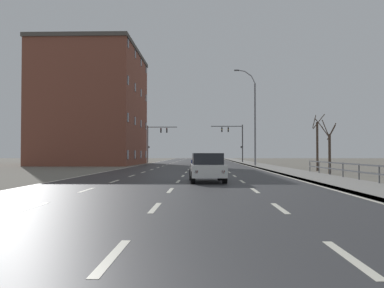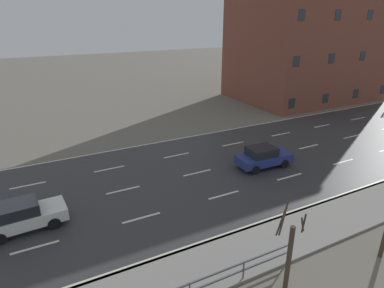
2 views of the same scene
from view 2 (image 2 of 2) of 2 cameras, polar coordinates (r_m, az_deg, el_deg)
The scene contains 5 objects.
ground_plane at distance 36.07m, azimuth 28.57°, elevation 1.73°, with size 160.00×160.00×0.12m.
car_mid_centre at distance 24.77m, azimuth 12.19°, elevation -2.15°, with size 2.00×4.19×1.57m.
car_distant at distance 19.61m, azimuth -27.16°, elevation -10.93°, with size 2.02×4.20×1.57m.
brick_building at distance 47.02m, azimuth 19.49°, elevation 17.34°, with size 12.84×18.38×16.08m.
bare_tree_mid at distance 14.17m, azimuth 16.48°, elevation -17.46°, with size 1.16×1.20×4.15m.
Camera 2 is at (18.56, 18.95, 10.55)m, focal length 30.91 mm.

